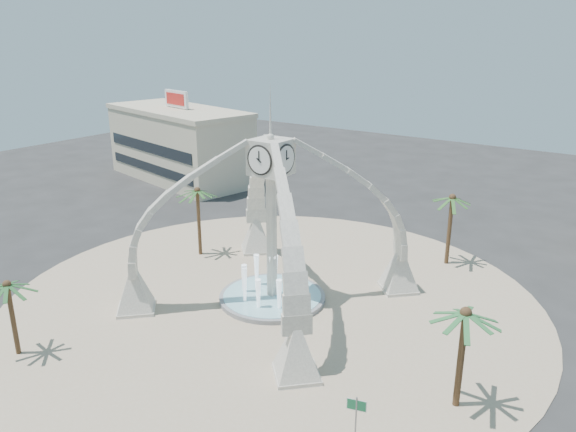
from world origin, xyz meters
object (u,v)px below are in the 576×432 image
Objects in this scene: palm_east at (466,314)px; street_sign at (356,411)px; clock_tower at (271,219)px; palm_west at (197,191)px; palm_north at (452,199)px; palm_south at (7,285)px; fountain at (272,296)px.

palm_east is 2.36× the size of street_sign.
palm_west is at bearing 162.09° from clock_tower.
palm_west is 1.00× the size of palm_north.
palm_south is at bearing -155.86° from palm_east.
palm_west is (-10.74, 3.47, 5.69)m from fountain.
palm_south is at bearing -119.81° from palm_north.
street_sign is at bearing -117.71° from palm_east.
clock_tower is 6.62× the size of street_sign.
fountain is 18.06m from palm_south.
clock_tower is 16.30m from palm_east.
palm_west is at bearing 163.60° from palm_east.
palm_east is at bearing 46.78° from street_sign.
palm_east reaches higher than fountain.
palm_south is 22.07m from street_sign.
clock_tower reaches higher than street_sign.
fountain is 1.25× the size of palm_east.
palm_south reaches higher than street_sign.
clock_tower reaches higher than fountain.
palm_south is (2.10, -18.68, -1.22)m from palm_west.
fountain is 17.51m from palm_north.
fountain is at bearing 164.65° from palm_east.
palm_east is at bearing -15.35° from fountain.
palm_south is (-8.64, -15.21, 4.47)m from fountain.
palm_north reaches higher than palm_west.
clock_tower is at bearing 164.65° from palm_east.
street_sign is at bearing -38.65° from clock_tower.
palm_west reaches higher than fountain.
clock_tower is at bearing -120.05° from palm_north.
palm_east is 7.49m from street_sign.
street_sign is at bearing 13.48° from palm_south.
palm_east is 1.18× the size of palm_south.
clock_tower is at bearing -90.00° from fountain.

